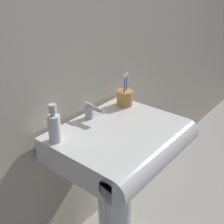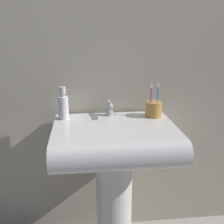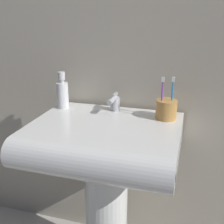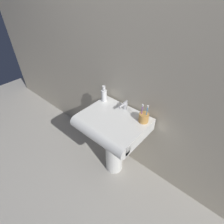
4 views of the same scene
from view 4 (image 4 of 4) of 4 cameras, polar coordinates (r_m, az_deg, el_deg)
name	(u,v)px [view 4 (image 4 of 4)]	position (r m, az deg, el deg)	size (l,w,h in m)	color
ground_plane	(114,167)	(2.16, 0.66, -17.37)	(6.00, 6.00, 0.00)	#ADA89E
wall_back	(135,63)	(1.55, 7.61, 15.71)	(5.00, 0.05, 2.40)	#B7AD99
sink_pedestal	(114,149)	(1.91, 0.73, -11.94)	(0.19, 0.19, 0.64)	white
sink_basin	(111,125)	(1.61, -0.29, -4.20)	(0.60, 0.50, 0.12)	white
faucet	(124,105)	(1.67, 4.09, 2.13)	(0.04, 0.12, 0.08)	#B7B7BC
toothbrush_cup	(144,118)	(1.55, 10.31, -1.78)	(0.09, 0.09, 0.18)	#D19347
soap_bottle	(104,95)	(1.77, -2.62, 5.63)	(0.05, 0.05, 0.17)	white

